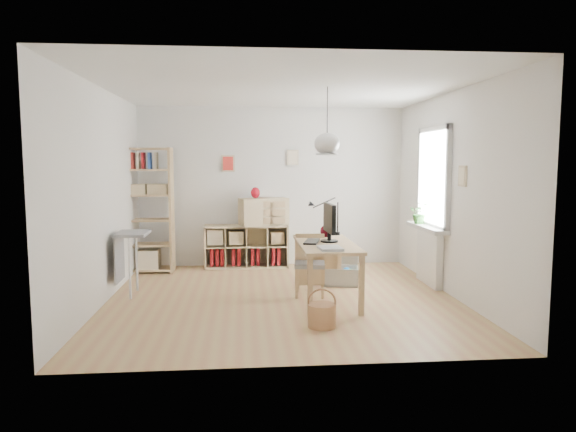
{
  "coord_description": "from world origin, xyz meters",
  "views": [
    {
      "loc": [
        -0.5,
        -6.54,
        1.77
      ],
      "look_at": [
        0.1,
        0.3,
        1.05
      ],
      "focal_mm": 32.0,
      "sensor_mm": 36.0,
      "label": 1
    }
  ],
  "objects": [
    {
      "name": "radiator",
      "position": [
        2.19,
        0.6,
        0.4
      ],
      "size": [
        0.1,
        0.8,
        0.8
      ],
      "primitive_type": "cube",
      "color": "silver",
      "rests_on": "ground"
    },
    {
      "name": "window_unit",
      "position": [
        2.23,
        0.6,
        1.55
      ],
      "size": [
        0.07,
        1.16,
        1.46
      ],
      "color": "white",
      "rests_on": "ground"
    },
    {
      "name": "drawer_chest",
      "position": [
        -0.16,
        2.04,
        0.95
      ],
      "size": [
        0.86,
        0.56,
        0.45
      ],
      "primitive_type": "cube",
      "rotation": [
        0.0,
        0.0,
        0.28
      ],
      "color": "tan",
      "rests_on": "cube_shelf"
    },
    {
      "name": "chair",
      "position": [
        0.38,
        0.17,
        0.46
      ],
      "size": [
        0.44,
        0.44,
        0.81
      ],
      "rotation": [
        0.0,
        0.0,
        -0.14
      ],
      "color": "#98989B",
      "rests_on": "ground"
    },
    {
      "name": "windowsill",
      "position": [
        2.14,
        0.6,
        0.83
      ],
      "size": [
        0.22,
        1.2,
        0.06
      ],
      "primitive_type": "cube",
      "color": "silver",
      "rests_on": "radiator"
    },
    {
      "name": "room_shell",
      "position": [
        0.55,
        -0.15,
        2.0
      ],
      "size": [
        4.5,
        4.5,
        4.5
      ],
      "color": "white",
      "rests_on": "ground"
    },
    {
      "name": "cube_shelf",
      "position": [
        -0.47,
        2.08,
        0.3
      ],
      "size": [
        1.4,
        0.38,
        0.72
      ],
      "color": "tan",
      "rests_on": "ground"
    },
    {
      "name": "monitor",
      "position": [
        0.6,
        -0.08,
        1.03
      ],
      "size": [
        0.23,
        0.57,
        0.49
      ],
      "rotation": [
        0.0,
        0.0,
        0.03
      ],
      "color": "black",
      "rests_on": "desk"
    },
    {
      "name": "side_table",
      "position": [
        -2.04,
        0.35,
        0.67
      ],
      "size": [
        0.4,
        0.55,
        0.85
      ],
      "color": "#98989B",
      "rests_on": "ground"
    },
    {
      "name": "wicker_basket",
      "position": [
        0.34,
        -1.2,
        0.14
      ],
      "size": [
        0.31,
        0.31,
        0.42
      ],
      "rotation": [
        0.0,
        0.0,
        -0.17
      ],
      "color": "#AF794F",
      "rests_on": "ground"
    },
    {
      "name": "task_lamp",
      "position": [
        0.59,
        0.46,
        1.09
      ],
      "size": [
        0.46,
        0.17,
        0.49
      ],
      "color": "black",
      "rests_on": "desk"
    },
    {
      "name": "yarn_ball",
      "position": [
        0.63,
        0.34,
        0.83
      ],
      "size": [
        0.17,
        0.17,
        0.17
      ],
      "primitive_type": "sphere",
      "color": "#470912",
      "rests_on": "desk"
    },
    {
      "name": "desk",
      "position": [
        0.55,
        -0.15,
        0.66
      ],
      "size": [
        0.7,
        1.5,
        0.75
      ],
      "color": "tan",
      "rests_on": "ground"
    },
    {
      "name": "red_vase",
      "position": [
        -0.3,
        2.04,
        1.26
      ],
      "size": [
        0.15,
        0.15,
        0.18
      ],
      "primitive_type": "ellipsoid",
      "color": "#A80E1C",
      "rests_on": "drawer_chest"
    },
    {
      "name": "paper_tray",
      "position": [
        0.51,
        -0.66,
        0.77
      ],
      "size": [
        0.28,
        0.34,
        0.03
      ],
      "primitive_type": "cube",
      "rotation": [
        0.0,
        0.0,
        0.07
      ],
      "color": "silver",
      "rests_on": "desk"
    },
    {
      "name": "keyboard",
      "position": [
        0.37,
        -0.1,
        0.76
      ],
      "size": [
        0.27,
        0.46,
        0.02
      ],
      "primitive_type": "cube",
      "rotation": [
        0.0,
        0.0,
        -0.26
      ],
      "color": "black",
      "rests_on": "desk"
    },
    {
      "name": "potted_plant",
      "position": [
        2.12,
        0.85,
        1.02
      ],
      "size": [
        0.36,
        0.34,
        0.32
      ],
      "primitive_type": "imported",
      "rotation": [
        0.0,
        0.0,
        -0.4
      ],
      "color": "#2D6A27",
      "rests_on": "windowsill"
    },
    {
      "name": "tall_bookshelf",
      "position": [
        -2.04,
        1.8,
        1.09
      ],
      "size": [
        0.8,
        0.38,
        2.0
      ],
      "color": "tan",
      "rests_on": "ground"
    },
    {
      "name": "storage_chest",
      "position": [
        0.91,
        0.72,
        0.17
      ],
      "size": [
        0.61,
        0.66,
        0.54
      ],
      "rotation": [
        0.0,
        0.0,
        -0.2
      ],
      "color": "silver",
      "rests_on": "ground"
    },
    {
      "name": "ground",
      "position": [
        0.0,
        0.0,
        0.0
      ],
      "size": [
        4.5,
        4.5,
        0.0
      ],
      "primitive_type": "plane",
      "color": "tan",
      "rests_on": "ground"
    }
  ]
}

